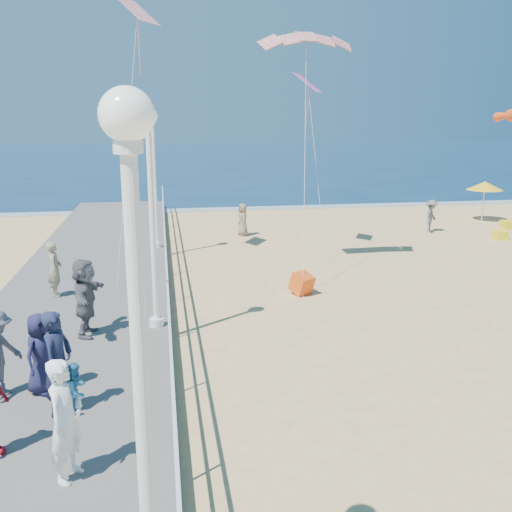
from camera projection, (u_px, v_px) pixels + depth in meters
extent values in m
plane|color=#E3BB77|center=(361.00, 328.00, 15.20)|extent=(160.00, 160.00, 0.00)
cube|color=#0C2648|center=(198.00, 158.00, 77.48)|extent=(160.00, 90.00, 0.05)
cube|color=silver|center=(247.00, 208.00, 34.84)|extent=(160.00, 1.20, 0.04)
cube|color=slate|center=(68.00, 338.00, 13.96)|extent=(5.00, 44.00, 0.40)
cube|color=white|center=(167.00, 285.00, 14.05)|extent=(0.05, 42.00, 0.06)
cube|color=white|center=(168.00, 304.00, 14.17)|extent=(0.05, 42.00, 0.04)
cylinder|color=white|center=(143.00, 422.00, 5.05)|extent=(0.14, 0.14, 4.70)
sphere|color=white|center=(126.00, 115.00, 4.42)|extent=(0.44, 0.44, 0.44)
cylinder|color=white|center=(157.00, 322.00, 14.23)|extent=(0.36, 0.36, 0.20)
cylinder|color=white|center=(153.00, 230.00, 13.67)|extent=(0.14, 0.14, 4.70)
sphere|color=white|center=(148.00, 116.00, 13.04)|extent=(0.44, 0.44, 0.44)
cylinder|color=white|center=(157.00, 245.00, 22.85)|extent=(0.36, 0.36, 0.20)
cylinder|color=white|center=(155.00, 186.00, 22.29)|extent=(0.14, 0.14, 4.70)
sphere|color=white|center=(152.00, 116.00, 21.66)|extent=(0.44, 0.44, 0.44)
imported|color=white|center=(66.00, 420.00, 8.04)|extent=(0.66, 0.79, 1.84)
imported|color=teal|center=(76.00, 391.00, 8.12)|extent=(0.46, 0.51, 0.86)
imported|color=#1A1F39|center=(58.00, 363.00, 9.87)|extent=(0.65, 0.80, 1.88)
imported|color=#1B1B3C|center=(41.00, 353.00, 10.67)|extent=(0.82, 0.91, 1.56)
imported|color=#58585D|center=(85.00, 297.00, 13.43)|extent=(0.76, 1.80, 1.88)
imported|color=gray|center=(55.00, 269.00, 16.44)|extent=(0.43, 0.61, 1.62)
imported|color=#5B5C60|center=(431.00, 216.00, 27.65)|extent=(1.13, 1.16, 1.59)
imported|color=#7F7358|center=(243.00, 220.00, 26.84)|extent=(0.59, 0.81, 1.54)
cube|color=red|center=(302.00, 285.00, 18.00)|extent=(0.83, 0.89, 0.74)
cylinder|color=white|center=(483.00, 205.00, 30.58)|extent=(0.05, 0.05, 1.80)
cone|color=yellow|center=(485.00, 186.00, 30.34)|extent=(1.90, 1.90, 0.45)
cube|color=yellow|center=(500.00, 235.00, 26.17)|extent=(0.55, 0.55, 0.40)
cube|color=yellow|center=(507.00, 225.00, 28.72)|extent=(0.55, 0.55, 0.40)
cube|color=#D84FAC|center=(308.00, 83.00, 22.27)|extent=(1.39, 1.50, 0.75)
cube|color=red|center=(137.00, 11.00, 19.80)|extent=(1.58, 1.69, 0.89)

